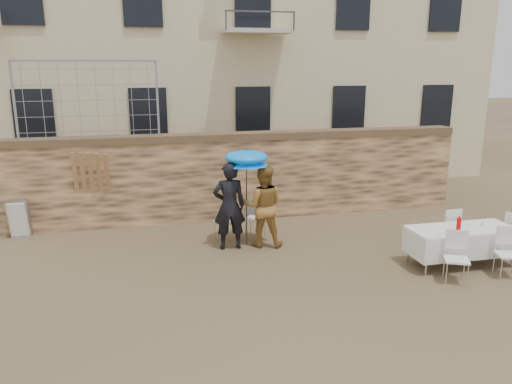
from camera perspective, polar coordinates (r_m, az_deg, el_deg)
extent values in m
plane|color=brown|center=(8.55, 0.65, -12.92)|extent=(80.00, 80.00, 0.00)
cube|color=#916D48|center=(12.83, -4.50, 1.65)|extent=(13.00, 0.50, 2.20)
imported|color=black|center=(10.76, -3.07, -1.61)|extent=(0.71, 0.47, 1.92)
imported|color=gold|center=(10.91, 0.82, -1.60)|extent=(1.04, 0.90, 1.83)
cylinder|color=#3F3F44|center=(10.94, -1.09, -1.59)|extent=(0.03, 0.03, 1.82)
cone|color=#0B82FF|center=(10.70, -1.11, 3.67)|extent=(0.97, 0.97, 0.22)
cube|color=silver|center=(10.73, 22.51, -3.94)|extent=(2.10, 0.85, 0.05)
cylinder|color=silver|center=(10.08, 18.96, -7.07)|extent=(0.04, 0.04, 0.74)
cylinder|color=silver|center=(10.63, 17.03, -5.80)|extent=(0.04, 0.04, 0.74)
cylinder|color=silver|center=(11.66, 25.21, -4.77)|extent=(0.04, 0.04, 0.74)
cylinder|color=red|center=(10.46, 22.16, -3.48)|extent=(0.09, 0.09, 0.26)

